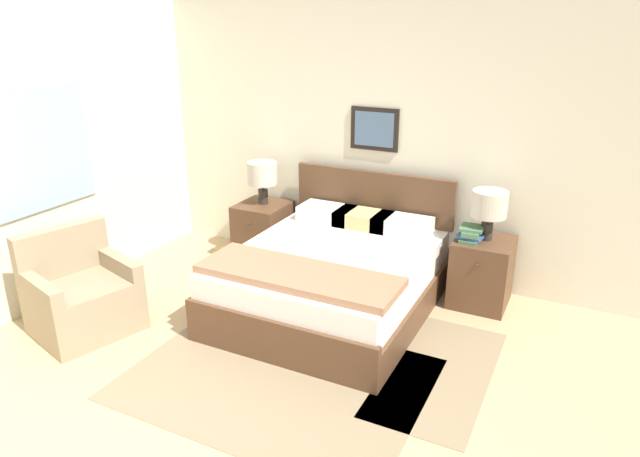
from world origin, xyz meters
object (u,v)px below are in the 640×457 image
armchair (81,297)px  table_lamp_near_window (262,175)px  bed (333,277)px  table_lamp_by_door (489,206)px  nightstand_near_window (263,231)px  nightstand_by_door (482,272)px

armchair → table_lamp_near_window: 2.10m
bed → armchair: bearing=-144.0°
table_lamp_by_door → armchair: bearing=-145.5°
nightstand_near_window → nightstand_by_door: 2.26m
nightstand_near_window → table_lamp_by_door: size_ratio=1.39×
nightstand_by_door → table_lamp_near_window: 2.34m
bed → table_lamp_near_window: (-1.13, 0.71, 0.60)m
table_lamp_near_window → armchair: bearing=-105.8°
armchair → table_lamp_by_door: (2.81, 1.93, 0.62)m
table_lamp_near_window → table_lamp_by_door: 2.26m
bed → table_lamp_by_door: (1.13, 0.71, 0.60)m
nightstand_by_door → table_lamp_by_door: (0.00, 0.02, 0.61)m
nightstand_near_window → nightstand_by_door: (2.26, 0.00, 0.00)m
bed → table_lamp_by_door: size_ratio=4.42×
armchair → table_lamp_by_door: bearing=141.0°
table_lamp_by_door → nightstand_near_window: bearing=-179.5°
bed → table_lamp_near_window: size_ratio=4.42×
bed → armchair: size_ratio=2.13×
bed → nightstand_near_window: bearing=148.7°
bed → table_lamp_near_window: bearing=148.0°
armchair → table_lamp_by_door: size_ratio=2.08×
bed → nightstand_by_door: bearing=31.3°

